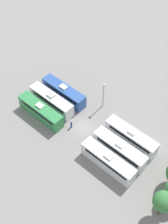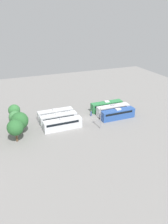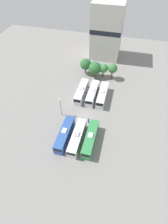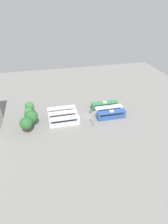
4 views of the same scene
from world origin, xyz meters
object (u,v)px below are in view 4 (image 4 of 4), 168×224
at_px(bus_4, 63,115).
at_px(light_pole, 94,116).
at_px(tree_0, 26,123).
at_px(bus_0, 111,115).
at_px(bus_1, 109,110).
at_px(worker_person, 90,112).
at_px(tree_2, 29,113).
at_px(tree_3, 30,106).
at_px(bus_2, 105,105).
at_px(tree_1, 31,117).
at_px(bus_3, 64,121).
at_px(bus_5, 62,111).

distance_m(bus_4, light_pole, 12.94).
bearing_deg(tree_0, bus_0, -86.49).
height_order(bus_0, bus_1, same).
distance_m(worker_person, tree_2, 23.48).
bearing_deg(worker_person, tree_3, 81.48).
bearing_deg(bus_0, bus_2, 2.34).
relative_size(tree_0, tree_2, 1.11).
xyz_separation_m(bus_1, tree_1, (-1.50, 29.50, 2.16)).
bearing_deg(bus_1, worker_person, 78.65).
height_order(tree_1, tree_2, tree_1).
bearing_deg(tree_0, bus_3, -82.08).
distance_m(bus_5, tree_2, 12.43).
relative_size(bus_2, bus_3, 1.00).
distance_m(bus_1, bus_5, 18.63).
xyz_separation_m(tree_0, tree_1, (3.91, -1.52, -0.14)).
xyz_separation_m(bus_1, tree_3, (4.88, 30.18, 2.68)).
distance_m(bus_1, tree_1, 29.61).
bearing_deg(bus_2, bus_3, 111.95).
bearing_deg(tree_0, bus_5, -54.96).
xyz_separation_m(bus_5, worker_person, (-2.07, -11.20, -0.82)).
bearing_deg(bus_1, bus_2, 7.86).
distance_m(bus_3, tree_0, 13.20).
bearing_deg(bus_5, tree_1, 114.08).
bearing_deg(bus_4, tree_2, 83.48).
relative_size(bus_5, light_pole, 1.67).
bearing_deg(bus_4, bus_5, 0.70).
height_order(tree_0, tree_2, tree_0).
height_order(bus_1, tree_1, tree_1).
distance_m(bus_5, tree_3, 12.25).
bearing_deg(bus_5, bus_3, -178.69).
height_order(bus_0, bus_5, same).
xyz_separation_m(bus_4, worker_person, (1.31, -11.16, -0.82)).
height_order(bus_1, tree_3, tree_3).
relative_size(bus_2, tree_1, 1.77).
bearing_deg(light_pole, bus_4, 54.15).
xyz_separation_m(bus_5, tree_1, (-5.00, 11.19, 2.16)).
bearing_deg(bus_1, tree_0, 99.90).
xyz_separation_m(bus_5, light_pole, (-10.77, -10.26, 2.90)).
xyz_separation_m(bus_1, bus_4, (0.11, 18.26, 0.00)).
bearing_deg(light_pole, tree_0, 85.37).
relative_size(bus_4, tree_3, 1.79).
bearing_deg(worker_person, tree_1, 97.45).
bearing_deg(tree_1, bus_3, -100.58).
bearing_deg(tree_2, tree_1, -163.32).
xyz_separation_m(tree_0, tree_2, (6.91, -0.62, -0.20)).
bearing_deg(tree_2, bus_0, -99.44).
relative_size(bus_1, bus_4, 1.00).
distance_m(tree_2, tree_3, 3.44).
distance_m(bus_1, light_pole, 11.22).
xyz_separation_m(bus_5, tree_3, (1.38, 11.87, 2.68)).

